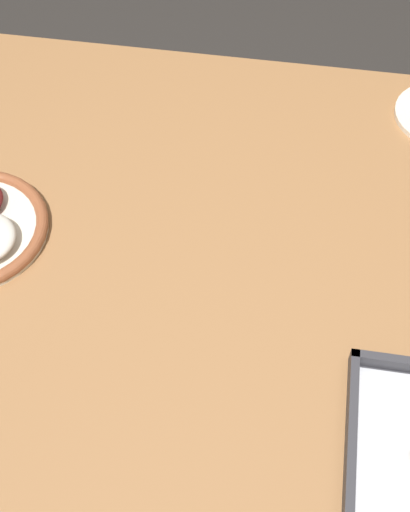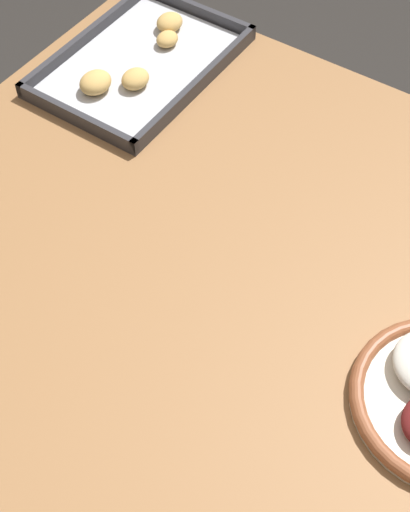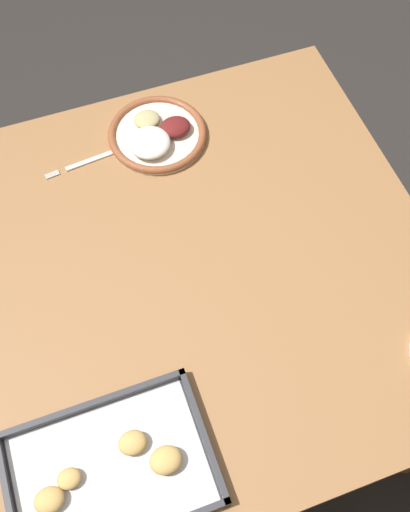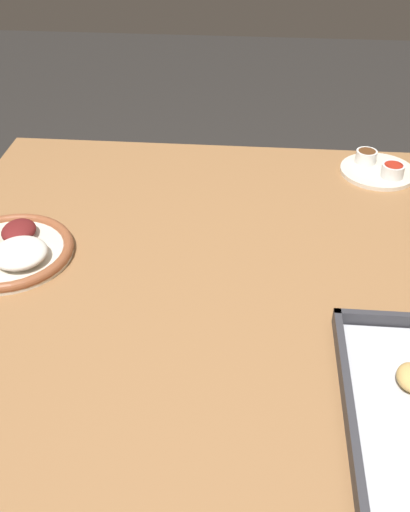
{
  "view_description": "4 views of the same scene",
  "coord_description": "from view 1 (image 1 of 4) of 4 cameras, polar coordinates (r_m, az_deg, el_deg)",
  "views": [
    {
      "loc": [
        0.64,
        0.1,
        1.63
      ],
      "look_at": [
        -0.0,
        0.0,
        0.77
      ],
      "focal_mm": 50.0,
      "sensor_mm": 36.0,
      "label": 1
    },
    {
      "loc": [
        -0.52,
        -0.35,
        1.6
      ],
      "look_at": [
        -0.0,
        0.0,
        0.77
      ],
      "focal_mm": 50.0,
      "sensor_mm": 36.0,
      "label": 2
    },
    {
      "loc": [
        0.21,
        0.6,
        1.92
      ],
      "look_at": [
        -0.0,
        0.0,
        0.77
      ],
      "focal_mm": 42.0,
      "sensor_mm": 36.0,
      "label": 3
    },
    {
      "loc": [
        0.88,
        0.08,
        1.43
      ],
      "look_at": [
        -0.0,
        0.0,
        0.77
      ],
      "focal_mm": 42.0,
      "sensor_mm": 36.0,
      "label": 4
    }
  ],
  "objects": [
    {
      "name": "ground_plane",
      "position": [
        1.75,
        -0.02,
        -15.44
      ],
      "size": [
        8.0,
        8.0,
        0.0
      ],
      "primitive_type": "plane",
      "color": "#282623"
    },
    {
      "name": "dining_table",
      "position": [
        1.18,
        -0.03,
        -3.93
      ],
      "size": [
        1.05,
        1.09,
        0.74
      ],
      "color": "olive",
      "rests_on": "ground_plane"
    }
  ]
}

